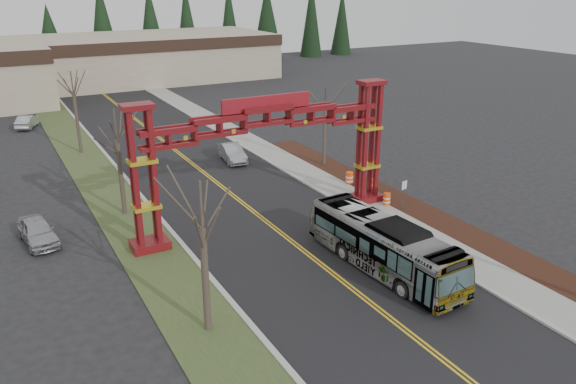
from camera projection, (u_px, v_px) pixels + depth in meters
ground at (469, 381)px, 22.80m from camera, size 200.00×200.00×0.00m
road at (227, 191)px, 43.27m from camera, size 12.00×110.00×0.02m
lane_line_left at (226, 191)px, 43.21m from camera, size 0.12×100.00×0.01m
lane_line_right at (229, 190)px, 43.32m from camera, size 0.12×100.00×0.01m
curb_right at (296, 177)px, 46.02m from camera, size 0.30×110.00×0.15m
sidewalk_right at (311, 175)px, 46.68m from camera, size 2.60×110.00×0.14m
landscape_strip at (469, 236)px, 35.58m from camera, size 2.60×50.00×0.12m
grass_median at (123, 210)px, 39.64m from camera, size 4.00×110.00×0.08m
curb_left at (148, 205)px, 40.46m from camera, size 0.30×110.00×0.15m
gateway_arch at (267, 137)px, 35.42m from camera, size 18.20×1.60×8.90m
retail_building_east at (150, 57)px, 91.53m from camera, size 38.00×20.30×7.00m
conifer_treeline at (73, 35)px, 95.93m from camera, size 116.10×5.60×13.00m
transit_bus at (383, 245)px, 31.03m from camera, size 3.14×10.95×3.01m
silver_sedan at (232, 153)px, 50.19m from camera, size 2.13×4.75×1.51m
parked_car_near_a at (37, 231)px, 34.54m from camera, size 2.36×4.68×1.53m
parked_car_far_a at (28, 122)px, 61.54m from camera, size 3.02×4.50×1.40m
bare_tree_median_near at (202, 229)px, 24.29m from camera, size 3.33×3.33×7.38m
bare_tree_median_mid at (117, 140)px, 37.17m from camera, size 3.20×3.20×7.48m
bare_tree_median_far at (74, 94)px, 50.79m from camera, size 3.05×3.05×7.65m
bare_tree_right_far at (325, 102)px, 47.32m from camera, size 3.05×3.05×7.68m
street_sign at (404, 190)px, 38.94m from camera, size 0.51×0.17×2.26m
barrel_south at (387, 200)px, 40.23m from camera, size 0.53×0.53×0.99m
barrel_mid at (372, 186)px, 42.78m from camera, size 0.58×0.58×1.07m
barrel_north at (349, 179)px, 44.33m from camera, size 0.58×0.58×1.08m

